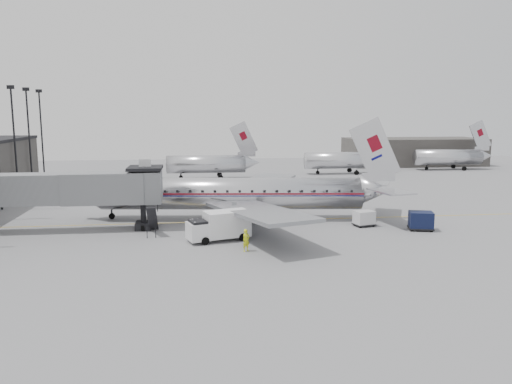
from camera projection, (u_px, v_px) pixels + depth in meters
ground at (237, 234)px, 48.63m from camera, size 160.00×160.00×0.00m
hangar at (413, 152)px, 112.38m from camera, size 30.00×12.00×6.00m
apron_line at (260, 220)px, 54.87m from camera, size 60.00×0.15×0.01m
jet_bridge at (67, 190)px, 49.55m from camera, size 21.00×6.20×7.10m
distant_aircraft_near at (207, 163)px, 89.13m from camera, size 16.39×3.20×10.26m
distant_aircraft_mid at (342, 160)px, 96.19m from camera, size 16.39×3.20×10.26m
distant_aircraft_far at (449, 156)px, 103.01m from camera, size 16.39×3.20×10.26m
airliner at (238, 194)px, 55.29m from camera, size 35.89×33.09×11.37m
service_van at (219, 225)px, 46.20m from camera, size 6.15×3.78×2.71m
baggage_cart_navy at (421, 220)px, 50.25m from camera, size 2.79×2.38×1.89m
baggage_cart_white at (364, 218)px, 52.08m from camera, size 2.36×2.01×1.61m
ramp_worker at (246, 240)px, 42.62m from camera, size 0.84×0.76×1.93m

